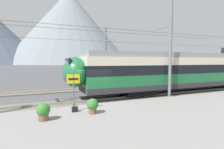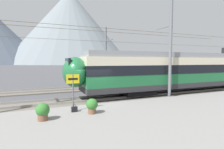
{
  "view_description": "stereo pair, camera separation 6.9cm",
  "coord_description": "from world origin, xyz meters",
  "px_view_note": "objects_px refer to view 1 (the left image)",
  "views": [
    {
      "loc": [
        -3.61,
        -11.9,
        3.07
      ],
      "look_at": [
        2.58,
        2.77,
        1.88
      ],
      "focal_mm": 28.28,
      "sensor_mm": 36.0,
      "label": 1
    },
    {
      "loc": [
        -3.54,
        -11.93,
        3.07
      ],
      "look_at": [
        2.58,
        2.77,
        1.88
      ],
      "focal_mm": 28.28,
      "sensor_mm": 36.0,
      "label": 2
    }
  ],
  "objects_px": {
    "train_near_platform": "(197,70)",
    "potted_plant_by_shelter": "(43,111)",
    "platform_sign": "(73,84)",
    "train_far_track": "(221,67)",
    "catenary_mast_far_side": "(106,55)",
    "potted_plant_platform_edge": "(93,105)",
    "handbag_near_sign": "(75,109)",
    "catenary_mast_mid": "(170,47)"
  },
  "relations": [
    {
      "from": "catenary_mast_mid",
      "to": "platform_sign",
      "type": "xyz_separation_m",
      "value": [
        -8.06,
        -1.72,
        -2.44
      ]
    },
    {
      "from": "train_near_platform",
      "to": "potted_plant_by_shelter",
      "type": "height_order",
      "value": "train_near_platform"
    },
    {
      "from": "potted_plant_platform_edge",
      "to": "potted_plant_by_shelter",
      "type": "bearing_deg",
      "value": -176.19
    },
    {
      "from": "train_far_track",
      "to": "platform_sign",
      "type": "xyz_separation_m",
      "value": [
        -24.71,
        -9.17,
        -0.42
      ]
    },
    {
      "from": "train_far_track",
      "to": "potted_plant_platform_edge",
      "type": "bearing_deg",
      "value": -157.31
    },
    {
      "from": "train_far_track",
      "to": "handbag_near_sign",
      "type": "bearing_deg",
      "value": -159.36
    },
    {
      "from": "catenary_mast_mid",
      "to": "catenary_mast_far_side",
      "type": "distance_m",
      "value": 9.55
    },
    {
      "from": "catenary_mast_far_side",
      "to": "potted_plant_by_shelter",
      "type": "relative_size",
      "value": 48.23
    },
    {
      "from": "handbag_near_sign",
      "to": "potted_plant_platform_edge",
      "type": "distance_m",
      "value": 1.1
    },
    {
      "from": "catenary_mast_far_side",
      "to": "platform_sign",
      "type": "height_order",
      "value": "catenary_mast_far_side"
    },
    {
      "from": "handbag_near_sign",
      "to": "platform_sign",
      "type": "bearing_deg",
      "value": 106.01
    },
    {
      "from": "train_near_platform",
      "to": "platform_sign",
      "type": "distance_m",
      "value": 13.53
    },
    {
      "from": "train_near_platform",
      "to": "catenary_mast_far_side",
      "type": "xyz_separation_m",
      "value": [
        -6.96,
        7.7,
        1.62
      ]
    },
    {
      "from": "catenary_mast_mid",
      "to": "platform_sign",
      "type": "distance_m",
      "value": 8.6
    },
    {
      "from": "train_near_platform",
      "to": "platform_sign",
      "type": "xyz_separation_m",
      "value": [
        -13.1,
        -3.36,
        -0.41
      ]
    },
    {
      "from": "train_far_track",
      "to": "train_near_platform",
      "type": "bearing_deg",
      "value": -153.4
    },
    {
      "from": "catenary_mast_mid",
      "to": "potted_plant_by_shelter",
      "type": "distance_m",
      "value": 10.62
    },
    {
      "from": "catenary_mast_mid",
      "to": "potted_plant_by_shelter",
      "type": "xyz_separation_m",
      "value": [
        -9.66,
        -2.68,
        -3.5
      ]
    },
    {
      "from": "potted_plant_by_shelter",
      "to": "train_near_platform",
      "type": "bearing_deg",
      "value": 16.41
    },
    {
      "from": "train_far_track",
      "to": "platform_sign",
      "type": "height_order",
      "value": "train_far_track"
    },
    {
      "from": "catenary_mast_far_side",
      "to": "potted_plant_platform_edge",
      "type": "relative_size",
      "value": 48.97
    },
    {
      "from": "train_far_track",
      "to": "handbag_near_sign",
      "type": "distance_m",
      "value": 26.43
    },
    {
      "from": "train_far_track",
      "to": "potted_plant_platform_edge",
      "type": "relative_size",
      "value": 43.49
    },
    {
      "from": "train_far_track",
      "to": "platform_sign",
      "type": "distance_m",
      "value": 26.36
    },
    {
      "from": "platform_sign",
      "to": "potted_plant_platform_edge",
      "type": "distance_m",
      "value": 1.57
    },
    {
      "from": "train_far_track",
      "to": "handbag_near_sign",
      "type": "xyz_separation_m",
      "value": [
        -24.68,
        -9.29,
        -1.79
      ]
    },
    {
      "from": "platform_sign",
      "to": "potted_plant_platform_edge",
      "type": "xyz_separation_m",
      "value": [
        0.84,
        -0.81,
        -1.06
      ]
    },
    {
      "from": "train_far_track",
      "to": "catenary_mast_mid",
      "type": "height_order",
      "value": "catenary_mast_mid"
    },
    {
      "from": "catenary_mast_far_side",
      "to": "train_near_platform",
      "type": "bearing_deg",
      "value": -47.91
    },
    {
      "from": "catenary_mast_far_side",
      "to": "potted_plant_platform_edge",
      "type": "bearing_deg",
      "value": -114.09
    },
    {
      "from": "catenary_mast_mid",
      "to": "catenary_mast_far_side",
      "type": "xyz_separation_m",
      "value": [
        -1.91,
        9.35,
        -0.41
      ]
    },
    {
      "from": "potted_plant_platform_edge",
      "to": "catenary_mast_far_side",
      "type": "bearing_deg",
      "value": 65.91
    },
    {
      "from": "handbag_near_sign",
      "to": "potted_plant_platform_edge",
      "type": "height_order",
      "value": "potted_plant_platform_edge"
    },
    {
      "from": "train_near_platform",
      "to": "potted_plant_by_shelter",
      "type": "distance_m",
      "value": 15.4
    },
    {
      "from": "catenary_mast_mid",
      "to": "potted_plant_platform_edge",
      "type": "xyz_separation_m",
      "value": [
        -7.22,
        -2.52,
        -3.5
      ]
    },
    {
      "from": "train_far_track",
      "to": "handbag_near_sign",
      "type": "relative_size",
      "value": 85.13
    },
    {
      "from": "potted_plant_platform_edge",
      "to": "potted_plant_by_shelter",
      "type": "xyz_separation_m",
      "value": [
        -2.44,
        -0.16,
        -0.0
      ]
    },
    {
      "from": "train_near_platform",
      "to": "platform_sign",
      "type": "bearing_deg",
      "value": -165.61
    },
    {
      "from": "handbag_near_sign",
      "to": "potted_plant_by_shelter",
      "type": "relative_size",
      "value": 0.5
    },
    {
      "from": "platform_sign",
      "to": "train_far_track",
      "type": "bearing_deg",
      "value": 20.37
    },
    {
      "from": "train_near_platform",
      "to": "potted_plant_platform_edge",
      "type": "distance_m",
      "value": 13.03
    },
    {
      "from": "catenary_mast_mid",
      "to": "potted_plant_platform_edge",
      "type": "distance_m",
      "value": 8.41
    }
  ]
}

